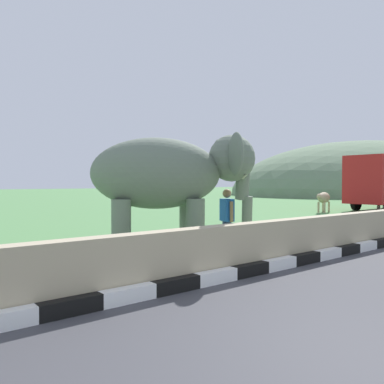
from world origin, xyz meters
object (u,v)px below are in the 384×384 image
object	(u,v)px
elephant	(172,176)
person_handler	(227,217)
cow_mid	(382,197)
cow_far	(324,198)

from	to	relation	value
elephant	person_handler	world-z (taller)	elephant
cow_mid	cow_far	size ratio (longest dim) A/B	0.95
elephant	cow_far	xyz separation A→B (m)	(15.68, 5.84, -1.11)
cow_mid	cow_far	bearing A→B (deg)	167.29
cow_far	person_handler	bearing A→B (deg)	-156.50
person_handler	cow_far	bearing A→B (deg)	23.50
person_handler	elephant	bearing A→B (deg)	169.42
cow_mid	cow_far	xyz separation A→B (m)	(-5.04, 1.14, 0.00)
cow_mid	elephant	bearing A→B (deg)	-167.20
person_handler	cow_far	xyz separation A→B (m)	(14.11, 6.14, -0.06)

